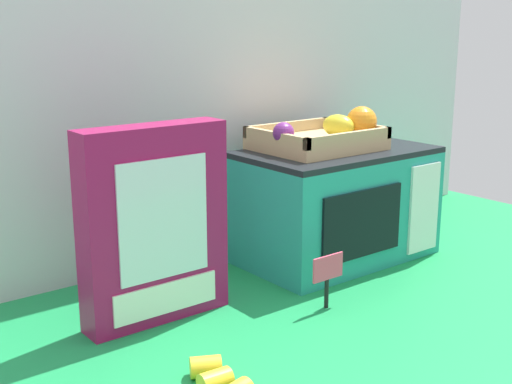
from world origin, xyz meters
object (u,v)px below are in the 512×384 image
Objects in this scene: food_groups_crate at (324,137)px; price_sign at (328,273)px; loose_toy_banana at (219,380)px; cookie_set_box at (155,225)px; toy_microwave at (336,204)px.

price_sign is (-0.19, -0.21, -0.20)m from food_groups_crate.
food_groups_crate is at bearing 32.75° from loose_toy_banana.
food_groups_crate reaches higher than price_sign.
cookie_set_box is at bearing 150.08° from price_sign.
cookie_set_box reaches higher than price_sign.
price_sign is 0.76× the size of loose_toy_banana.
food_groups_crate reaches higher than toy_microwave.
toy_microwave is at bearing -42.04° from food_groups_crate.
food_groups_crate is 0.71× the size of cookie_set_box.
cookie_set_box is 2.58× the size of loose_toy_banana.
toy_microwave is 3.17× the size of loose_toy_banana.
toy_microwave is 1.72× the size of food_groups_crate.
price_sign reaches higher than loose_toy_banana.
food_groups_crate is 0.65m from loose_toy_banana.
loose_toy_banana is at bearing -147.25° from food_groups_crate.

